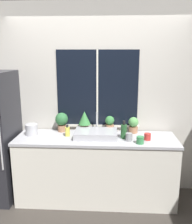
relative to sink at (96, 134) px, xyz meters
The scene contains 14 objects.
ground_plane 1.01m from the sink, 90.53° to the right, with size 14.00×14.00×0.00m, color #38332D.
wall_back 0.53m from the sink, 90.46° to the left, with size 8.00×0.09×2.70m.
counter 0.50m from the sink, 104.14° to the right, with size 2.15×0.63×0.91m.
sink is the anchor object (origin of this frame).
potted_plant_far_left 0.57m from the sink, 156.28° to the left, with size 0.18×0.18×0.28m.
potted_plant_center_left 0.32m from the sink, 128.84° to the left, with size 0.17×0.17×0.30m.
potted_plant_center_right 0.30m from the sink, 51.15° to the left, with size 0.13×0.13×0.24m.
potted_plant_far_right 0.56m from the sink, 23.50° to the left, with size 0.14×0.14×0.23m.
soap_bottle 0.39m from the sink, behind, with size 0.06×0.06×0.16m.
bottle_tall 0.37m from the sink, ahead, with size 0.08×0.08×0.24m.
mug_green 0.60m from the sink, 20.77° to the right, with size 0.09×0.09×0.09m.
mug_red 0.68m from the sink, ahead, with size 0.09×0.09×0.09m.
mug_grey 0.45m from the sink, 15.98° to the right, with size 0.09×0.09×0.10m.
kettle 0.89m from the sink, behind, with size 0.17×0.17×0.17m.
Camera 1 is at (0.19, -2.86, 2.02)m, focal length 40.00 mm.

